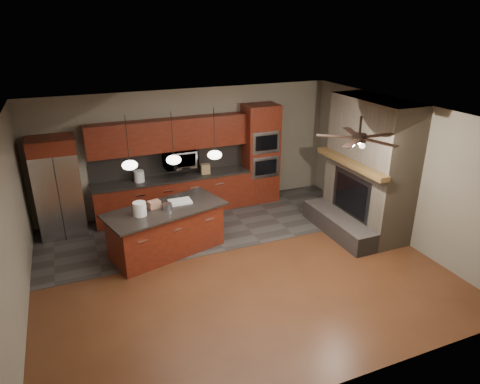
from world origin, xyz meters
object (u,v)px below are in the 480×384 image
paint_can (168,206)px  paint_tray (180,202)px  kitchen_island (167,230)px  cardboard_box (154,204)px  counter_bucket (139,176)px  oven_tower (260,154)px  microwave (180,159)px  counter_box (205,169)px  white_bucket (140,209)px  refrigerator (58,187)px

paint_can → paint_tray: (0.30, 0.22, -0.04)m
kitchen_island → cardboard_box: (-0.18, 0.10, 0.53)m
paint_tray → paint_can: bearing=-143.0°
paint_can → counter_bucket: 1.74m
oven_tower → paint_tray: 2.85m
counter_bucket → oven_tower: bearing=-0.1°
microwave → kitchen_island: microwave is taller
microwave → counter_bucket: microwave is taller
cardboard_box → counter_box: counter_box is taller
white_bucket → paint_can: white_bucket is taller
refrigerator → white_bucket: refrigerator is taller
microwave → kitchen_island: size_ratio=0.30×
oven_tower → refrigerator: oven_tower is taller
counter_bucket → refrigerator: bearing=-177.2°
paint_tray → microwave: bearing=75.1°
counter_box → refrigerator: bearing=-173.2°
white_bucket → paint_can: (0.52, 0.07, -0.07)m
oven_tower → counter_bucket: (-2.92, 0.01, -0.17)m
kitchen_island → cardboard_box: cardboard_box is taller
oven_tower → paint_can: oven_tower is taller
paint_can → cardboard_box: size_ratio=0.82×
refrigerator → paint_tray: bearing=-33.4°
white_bucket → paint_tray: (0.82, 0.28, -0.11)m
refrigerator → paint_can: bearing=-41.4°
oven_tower → paint_tray: (-2.41, -1.50, -0.25)m
oven_tower → counter_box: (-1.42, -0.04, -0.18)m
refrigerator → paint_tray: size_ratio=4.86×
kitchen_island → counter_box: counter_box is taller
microwave → paint_can: 1.95m
refrigerator → paint_can: size_ratio=11.55×
oven_tower → counter_box: bearing=-178.3°
white_bucket → kitchen_island: bearing=14.6°
refrigerator → counter_box: (3.15, 0.03, -0.03)m
kitchen_island → paint_tray: paint_tray is taller
refrigerator → paint_tray: refrigerator is taller
paint_tray → counter_box: counter_box is taller
counter_box → cardboard_box: bearing=-128.6°
white_bucket → cardboard_box: white_bucket is taller
paint_can → paint_tray: size_ratio=0.42×
refrigerator → white_bucket: 2.17m
microwave → cardboard_box: 1.90m
microwave → paint_tray: bearing=-105.6°
paint_can → cardboard_box: (-0.22, 0.16, 0.01)m
cardboard_box → oven_tower: bearing=13.4°
oven_tower → microwave: (-1.98, 0.06, 0.11)m
paint_can → counter_box: counter_box is taller
paint_can → counter_bucket: size_ratio=0.72×
paint_can → paint_tray: paint_can is taller
oven_tower → refrigerator: 4.57m
paint_can → white_bucket: bearing=-172.9°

